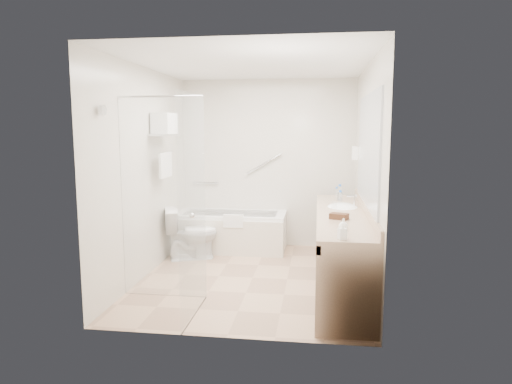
# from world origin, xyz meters

# --- Properties ---
(floor) EXTENTS (3.20, 3.20, 0.00)m
(floor) POSITION_xyz_m (0.00, 0.00, 0.00)
(floor) COLOR tan
(floor) RESTS_ON ground
(ceiling) EXTENTS (2.60, 3.20, 0.10)m
(ceiling) POSITION_xyz_m (0.00, 0.00, 2.50)
(ceiling) COLOR silver
(ceiling) RESTS_ON wall_back
(wall_back) EXTENTS (2.60, 0.10, 2.50)m
(wall_back) POSITION_xyz_m (0.00, 1.60, 1.25)
(wall_back) COLOR beige
(wall_back) RESTS_ON ground
(wall_front) EXTENTS (2.60, 0.10, 2.50)m
(wall_front) POSITION_xyz_m (0.00, -1.60, 1.25)
(wall_front) COLOR beige
(wall_front) RESTS_ON ground
(wall_left) EXTENTS (0.10, 3.20, 2.50)m
(wall_left) POSITION_xyz_m (-1.30, 0.00, 1.25)
(wall_left) COLOR beige
(wall_left) RESTS_ON ground
(wall_right) EXTENTS (0.10, 3.20, 2.50)m
(wall_right) POSITION_xyz_m (1.30, 0.00, 1.25)
(wall_right) COLOR beige
(wall_right) RESTS_ON ground
(bathtub) EXTENTS (1.60, 0.73, 0.59)m
(bathtub) POSITION_xyz_m (-0.50, 1.24, 0.28)
(bathtub) COLOR white
(bathtub) RESTS_ON floor
(grab_bar_short) EXTENTS (0.40, 0.03, 0.03)m
(grab_bar_short) POSITION_xyz_m (-0.95, 1.56, 0.95)
(grab_bar_short) COLOR silver
(grab_bar_short) RESTS_ON wall_back
(grab_bar_long) EXTENTS (0.53, 0.03, 0.33)m
(grab_bar_long) POSITION_xyz_m (-0.05, 1.56, 1.25)
(grab_bar_long) COLOR silver
(grab_bar_long) RESTS_ON wall_back
(shower_enclosure) EXTENTS (0.96, 0.91, 2.11)m
(shower_enclosure) POSITION_xyz_m (-0.63, -0.93, 1.07)
(shower_enclosure) COLOR silver
(shower_enclosure) RESTS_ON floor
(towel_shelf) EXTENTS (0.24, 0.55, 0.81)m
(towel_shelf) POSITION_xyz_m (-1.17, 0.35, 1.75)
(towel_shelf) COLOR silver
(towel_shelf) RESTS_ON wall_left
(vanity_counter) EXTENTS (0.55, 2.70, 0.95)m
(vanity_counter) POSITION_xyz_m (1.02, -0.15, 0.64)
(vanity_counter) COLOR tan
(vanity_counter) RESTS_ON floor
(sink) EXTENTS (0.40, 0.52, 0.14)m
(sink) POSITION_xyz_m (1.05, 0.25, 0.82)
(sink) COLOR white
(sink) RESTS_ON vanity_counter
(faucet) EXTENTS (0.03, 0.03, 0.14)m
(faucet) POSITION_xyz_m (1.20, 0.25, 0.93)
(faucet) COLOR silver
(faucet) RESTS_ON vanity_counter
(mirror) EXTENTS (0.02, 2.00, 1.20)m
(mirror) POSITION_xyz_m (1.29, -0.15, 1.55)
(mirror) COLOR #AAAFB6
(mirror) RESTS_ON wall_right
(hairdryer_unit) EXTENTS (0.08, 0.10, 0.18)m
(hairdryer_unit) POSITION_xyz_m (1.25, 1.05, 1.45)
(hairdryer_unit) COLOR white
(hairdryer_unit) RESTS_ON wall_right
(toilet) EXTENTS (0.81, 0.63, 0.70)m
(toilet) POSITION_xyz_m (-0.95, 0.70, 0.35)
(toilet) COLOR white
(toilet) RESTS_ON floor
(amenity_basket) EXTENTS (0.21, 0.18, 0.06)m
(amenity_basket) POSITION_xyz_m (0.98, -0.52, 0.88)
(amenity_basket) COLOR #462519
(amenity_basket) RESTS_ON vanity_counter
(soap_bottle_a) EXTENTS (0.11, 0.16, 0.07)m
(soap_bottle_a) POSITION_xyz_m (0.97, -1.40, 0.88)
(soap_bottle_a) COLOR white
(soap_bottle_a) RESTS_ON vanity_counter
(soap_bottle_b) EXTENTS (0.12, 0.13, 0.09)m
(soap_bottle_b) POSITION_xyz_m (0.99, -1.05, 0.89)
(soap_bottle_b) COLOR white
(soap_bottle_b) RESTS_ON vanity_counter
(water_bottle_left) EXTENTS (0.06, 0.06, 0.21)m
(water_bottle_left) POSITION_xyz_m (1.04, 0.74, 0.95)
(water_bottle_left) COLOR silver
(water_bottle_left) RESTS_ON vanity_counter
(water_bottle_mid) EXTENTS (0.06, 0.06, 0.19)m
(water_bottle_mid) POSITION_xyz_m (1.03, 0.31, 0.94)
(water_bottle_mid) COLOR silver
(water_bottle_mid) RESTS_ON vanity_counter
(water_bottle_right) EXTENTS (0.05, 0.05, 0.17)m
(water_bottle_right) POSITION_xyz_m (1.01, 0.80, 0.93)
(water_bottle_right) COLOR silver
(water_bottle_right) RESTS_ON vanity_counter
(drinking_glass_near) EXTENTS (0.08, 0.08, 0.09)m
(drinking_glass_near) POSITION_xyz_m (0.95, 0.07, 0.89)
(drinking_glass_near) COLOR silver
(drinking_glass_near) RESTS_ON vanity_counter
(drinking_glass_far) EXTENTS (0.09, 0.09, 0.10)m
(drinking_glass_far) POSITION_xyz_m (1.04, 0.72, 0.90)
(drinking_glass_far) COLOR silver
(drinking_glass_far) RESTS_ON vanity_counter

